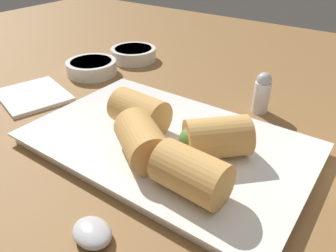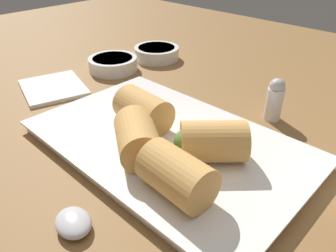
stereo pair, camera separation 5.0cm
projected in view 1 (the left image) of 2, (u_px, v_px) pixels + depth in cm
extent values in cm
cube|color=olive|center=(163.00, 158.00, 41.71)|extent=(180.00, 140.00, 2.00)
cube|color=white|center=(168.00, 145.00, 41.44)|extent=(33.45, 21.09, 1.20)
cube|color=white|center=(168.00, 140.00, 41.05)|extent=(34.78, 21.93, 0.30)
cylinder|color=#DBA356|center=(144.00, 141.00, 36.36)|extent=(8.62, 7.90, 4.72)
sphere|color=#6B9E47|center=(136.00, 128.00, 38.67)|extent=(3.07, 3.07, 3.07)
cylinder|color=#DBA356|center=(140.00, 112.00, 42.09)|extent=(7.52, 5.19, 4.72)
sphere|color=#6B9E47|center=(124.00, 105.00, 43.66)|extent=(3.07, 3.07, 3.07)
cylinder|color=#DBA356|center=(191.00, 173.00, 31.59)|extent=(7.50, 5.15, 4.72)
sphere|color=#B23D2D|center=(168.00, 162.00, 33.15)|extent=(3.07, 3.07, 3.07)
cylinder|color=#DBA356|center=(217.00, 138.00, 36.94)|extent=(8.43, 8.45, 4.72)
sphere|color=#56843D|center=(192.00, 140.00, 36.52)|extent=(3.07, 3.07, 3.07)
cylinder|color=white|center=(92.00, 68.00, 62.29)|extent=(9.43, 9.43, 2.57)
cylinder|color=beige|center=(91.00, 62.00, 61.74)|extent=(7.73, 7.73, 0.46)
cylinder|color=white|center=(134.00, 54.00, 68.81)|extent=(9.43, 9.43, 2.57)
cylinder|color=maroon|center=(133.00, 49.00, 68.27)|extent=(7.73, 7.73, 0.46)
ellipsoid|color=silver|center=(92.00, 233.00, 29.40)|extent=(4.73, 3.99, 1.44)
cube|color=white|center=(33.00, 96.00, 54.16)|extent=(13.86, 12.67, 0.60)
cylinder|color=silver|center=(261.00, 97.00, 48.91)|extent=(2.42, 2.42, 4.80)
sphere|color=#B7B7BC|center=(264.00, 80.00, 47.44)|extent=(2.18, 2.18, 2.18)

